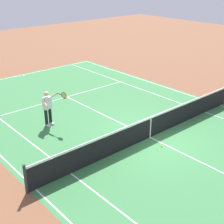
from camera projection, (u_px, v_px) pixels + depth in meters
ground_plane at (150, 137)px, 13.93m from camera, size 60.00×60.00×0.00m
court_slab at (150, 137)px, 13.93m from camera, size 24.20×11.40×0.00m
court_line_markings at (150, 137)px, 13.93m from camera, size 23.85×11.05×0.01m
tennis_net at (150, 127)px, 13.73m from camera, size 0.10×11.70×1.08m
tennis_player_near at (48, 106)px, 14.68m from camera, size 1.01×0.84×1.70m
tennis_ball at (162, 146)px, 13.17m from camera, size 0.07×0.07×0.07m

